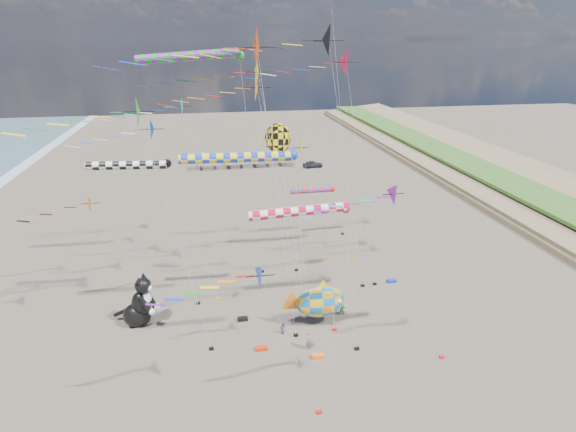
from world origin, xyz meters
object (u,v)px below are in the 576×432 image
(fish_inflatable, at_px, (320,302))
(parked_car, at_px, (313,164))
(child_green, at_px, (343,309))
(child_blue, at_px, (283,328))
(person_adult, at_px, (309,340))
(cat_inflatable, at_px, (139,299))

(fish_inflatable, distance_m, parked_car, 50.31)
(child_green, bearing_deg, child_blue, -162.22)
(fish_inflatable, relative_size, person_adult, 3.52)
(cat_inflatable, bearing_deg, person_adult, -1.26)
(cat_inflatable, height_order, person_adult, cat_inflatable)
(person_adult, height_order, parked_car, person_adult)
(person_adult, distance_m, child_green, 5.66)
(child_blue, bearing_deg, cat_inflatable, 138.10)
(fish_inflatable, xyz_separation_m, parked_car, (10.95, 49.08, -1.63))
(cat_inflatable, height_order, child_green, cat_inflatable)
(fish_inflatable, relative_size, child_blue, 5.66)
(child_green, distance_m, parked_car, 48.77)
(child_green, bearing_deg, parked_car, 80.63)
(child_blue, bearing_deg, fish_inflatable, -13.65)
(child_green, relative_size, child_blue, 1.26)
(cat_inflatable, distance_m, child_blue, 12.29)
(cat_inflatable, height_order, parked_car, cat_inflatable)
(cat_inflatable, relative_size, child_green, 3.85)
(child_blue, bearing_deg, person_adult, -78.73)
(cat_inflatable, relative_size, child_blue, 4.87)
(cat_inflatable, bearing_deg, child_blue, 5.54)
(child_green, height_order, child_blue, child_green)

